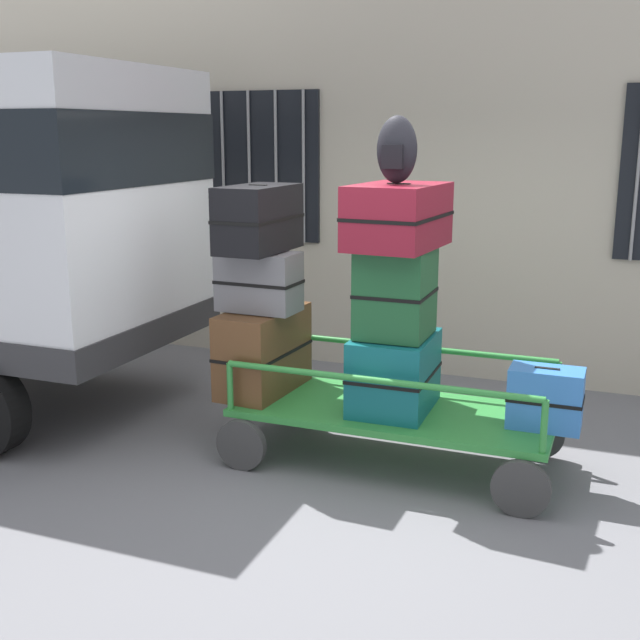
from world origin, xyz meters
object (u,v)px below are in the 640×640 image
(suitcase_center_bottom, at_px, (545,398))
(suitcase_midleft_middle, at_px, (396,293))
(suitcase_midleft_bottom, at_px, (394,372))
(luggage_cart, at_px, (393,418))
(backpack, at_px, (397,150))
(suitcase_left_bottom, at_px, (263,350))
(suitcase_left_top, at_px, (259,218))
(suitcase_left_middle, at_px, (259,282))
(suitcase_midleft_top, at_px, (398,216))

(suitcase_center_bottom, bearing_deg, suitcase_midleft_middle, -178.78)
(suitcase_midleft_bottom, bearing_deg, luggage_cart, 90.00)
(luggage_cart, bearing_deg, suitcase_midleft_middle, -90.00)
(suitcase_midleft_bottom, xyz_separation_m, backpack, (-0.00, -0.05, 1.54))
(luggage_cart, distance_m, suitcase_left_bottom, 1.11)
(suitcase_left_top, bearing_deg, suitcase_center_bottom, 0.37)
(suitcase_midleft_middle, bearing_deg, backpack, -96.40)
(suitcase_left_middle, xyz_separation_m, suitcase_midleft_middle, (1.04, 0.01, -0.01))
(suitcase_midleft_bottom, height_order, suitcase_center_bottom, suitcase_midleft_bottom)
(luggage_cart, height_order, suitcase_midleft_bottom, suitcase_midleft_bottom)
(luggage_cart, relative_size, suitcase_midleft_bottom, 3.23)
(suitcase_left_bottom, distance_m, backpack, 1.82)
(suitcase_midleft_bottom, xyz_separation_m, suitcase_midleft_middle, (0.00, -0.01, 0.58))
(suitcase_left_bottom, xyz_separation_m, suitcase_midleft_top, (1.04, -0.03, 1.06))
(suitcase_midleft_top, height_order, backpack, backpack)
(suitcase_left_top, distance_m, backpack, 1.15)
(suitcase_left_bottom, relative_size, suitcase_left_top, 1.12)
(suitcase_midleft_middle, height_order, suitcase_center_bottom, suitcase_midleft_middle)
(backpack, bearing_deg, suitcase_midleft_top, 85.89)
(suitcase_midleft_top, xyz_separation_m, suitcase_center_bottom, (1.04, 0.00, -1.17))
(suitcase_left_bottom, height_order, suitcase_left_top, suitcase_left_top)
(luggage_cart, xyz_separation_m, backpack, (-0.00, -0.05, 1.89))
(suitcase_midleft_top, bearing_deg, suitcase_center_bottom, 0.12)
(luggage_cart, distance_m, suitcase_midleft_middle, 0.92)
(suitcase_midleft_middle, bearing_deg, suitcase_left_middle, -179.63)
(suitcase_left_middle, height_order, suitcase_center_bottom, suitcase_left_middle)
(suitcase_center_bottom, xyz_separation_m, backpack, (-1.04, -0.06, 1.61))
(suitcase_left_top, xyz_separation_m, suitcase_center_bottom, (2.08, 0.01, -1.11))
(suitcase_left_top, distance_m, suitcase_midleft_bottom, 1.48)
(suitcase_left_bottom, bearing_deg, suitcase_left_middle, -90.00)
(suitcase_midleft_top, distance_m, backpack, 0.44)
(suitcase_left_bottom, xyz_separation_m, backpack, (1.04, -0.08, 1.50))
(luggage_cart, bearing_deg, suitcase_center_bottom, 0.30)
(suitcase_left_middle, bearing_deg, suitcase_midleft_bottom, 1.15)
(suitcase_left_middle, xyz_separation_m, suitcase_midleft_bottom, (1.04, 0.02, -0.59))
(suitcase_left_middle, xyz_separation_m, suitcase_left_top, (0.00, 0.02, 0.46))
(suitcase_midleft_top, bearing_deg, suitcase_left_top, -179.38)
(luggage_cart, height_order, suitcase_left_bottom, suitcase_left_bottom)
(suitcase_midleft_middle, bearing_deg, suitcase_midleft_top, 90.00)
(suitcase_left_bottom, bearing_deg, suitcase_midleft_top, -1.60)
(suitcase_left_top, height_order, suitcase_midleft_top, suitcase_midleft_top)
(luggage_cart, height_order, suitcase_left_middle, suitcase_left_middle)
(suitcase_left_middle, bearing_deg, suitcase_left_bottom, 90.00)
(suitcase_left_middle, distance_m, backpack, 1.41)
(suitcase_midleft_top, bearing_deg, suitcase_midleft_middle, -90.00)
(luggage_cart, distance_m, suitcase_left_top, 1.74)
(suitcase_midleft_middle, relative_size, suitcase_midleft_top, 0.71)
(suitcase_midleft_bottom, bearing_deg, suitcase_center_bottom, 0.44)
(suitcase_midleft_top, distance_m, suitcase_center_bottom, 1.56)
(suitcase_left_middle, relative_size, suitcase_left_top, 0.80)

